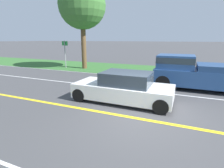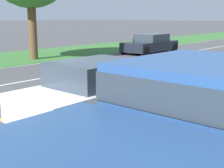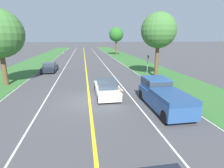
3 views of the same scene
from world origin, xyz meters
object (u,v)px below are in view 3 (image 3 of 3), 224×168
(roadside_tree_right_far, at_px, (116,35))
(street_sign, at_px, (148,62))
(dog, at_px, (120,90))
(roadside_tree_right_near, at_px, (159,31))
(pickup_truck, at_px, (163,95))
(ego_car, at_px, (106,89))
(oncoming_car, at_px, (50,67))

(roadside_tree_right_far, height_order, street_sign, roadside_tree_right_far)
(dog, distance_m, roadside_tree_right_near, 10.28)
(pickup_truck, height_order, roadside_tree_right_far, roadside_tree_right_far)
(roadside_tree_right_far, bearing_deg, ego_car, -101.89)
(pickup_truck, bearing_deg, roadside_tree_right_far, 84.27)
(pickup_truck, distance_m, oncoming_car, 18.79)
(ego_car, distance_m, street_sign, 10.77)
(roadside_tree_right_near, bearing_deg, ego_car, -138.07)
(pickup_truck, distance_m, roadside_tree_right_near, 11.42)
(ego_car, xyz_separation_m, dog, (1.20, -0.02, -0.14))
(pickup_truck, bearing_deg, street_sign, 74.69)
(oncoming_car, bearing_deg, roadside_tree_right_near, 157.21)
(pickup_truck, bearing_deg, roadside_tree_right_near, 69.51)
(ego_car, height_order, dog, ego_car)
(oncoming_car, bearing_deg, roadside_tree_right_far, -121.66)
(oncoming_car, height_order, street_sign, street_sign)
(dog, bearing_deg, roadside_tree_right_near, 32.77)
(pickup_truck, relative_size, street_sign, 2.02)
(oncoming_car, height_order, roadside_tree_right_far, roadside_tree_right_far)
(oncoming_car, bearing_deg, street_sign, 163.28)
(ego_car, relative_size, pickup_truck, 0.83)
(pickup_truck, distance_m, street_sign, 12.01)
(oncoming_car, bearing_deg, ego_car, 118.79)
(ego_car, distance_m, roadside_tree_right_near, 10.96)
(dog, xyz_separation_m, oncoming_car, (-8.02, 12.42, 0.11))
(street_sign, bearing_deg, dog, -123.66)
(oncoming_car, relative_size, roadside_tree_right_near, 0.56)
(oncoming_car, xyz_separation_m, roadside_tree_right_far, (14.31, 23.20, 5.08))
(roadside_tree_right_near, bearing_deg, oncoming_car, 157.21)
(ego_car, bearing_deg, pickup_truck, -42.04)
(dog, relative_size, roadside_tree_right_far, 0.13)
(roadside_tree_right_near, relative_size, roadside_tree_right_far, 1.02)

